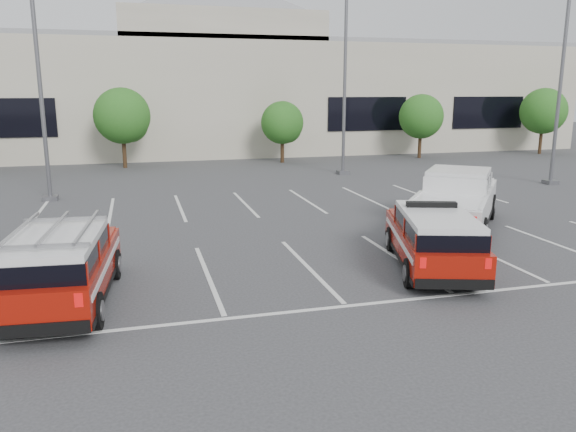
% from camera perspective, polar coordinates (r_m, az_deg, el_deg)
% --- Properties ---
extents(ground, '(120.00, 120.00, 0.00)m').
position_cam_1_polar(ground, '(15.16, 2.09, -5.28)').
color(ground, '#333335').
rests_on(ground, ground).
extents(stall_markings, '(23.00, 15.00, 0.01)m').
position_cam_1_polar(stall_markings, '(19.34, -1.85, -1.30)').
color(stall_markings, silver).
rests_on(stall_markings, ground).
extents(convention_building, '(60.00, 16.99, 13.20)m').
position_cam_1_polar(convention_building, '(45.85, -9.79, 12.54)').
color(convention_building, beige).
rests_on(convention_building, ground).
extents(tree_mid_left, '(3.37, 3.37, 4.85)m').
position_cam_1_polar(tree_mid_left, '(35.85, -16.35, 9.56)').
color(tree_mid_left, '#3F2B19').
rests_on(tree_mid_left, ground).
extents(tree_mid_right, '(2.77, 2.77, 3.99)m').
position_cam_1_polar(tree_mid_right, '(37.09, -0.47, 9.31)').
color(tree_mid_right, '#3F2B19').
rests_on(tree_mid_right, ground).
extents(tree_right, '(3.07, 3.07, 4.42)m').
position_cam_1_polar(tree_right, '(40.77, 13.45, 9.65)').
color(tree_right, '#3F2B19').
rests_on(tree_right, ground).
extents(tree_far_right, '(3.37, 3.37, 4.85)m').
position_cam_1_polar(tree_far_right, '(46.36, 24.56, 9.53)').
color(tree_far_right, '#3F2B19').
rests_on(tree_far_right, ground).
extents(light_pole_left, '(0.90, 0.60, 10.24)m').
position_cam_1_polar(light_pole_left, '(26.04, -23.95, 12.74)').
color(light_pole_left, '#59595E').
rests_on(light_pole_left, ground).
extents(light_pole_mid, '(0.90, 0.60, 10.24)m').
position_cam_1_polar(light_pole_mid, '(31.84, 5.79, 13.53)').
color(light_pole_mid, '#59595E').
rests_on(light_pole_mid, ground).
extents(light_pole_right, '(0.90, 0.60, 10.24)m').
position_cam_1_polar(light_pole_right, '(31.26, 25.98, 12.37)').
color(light_pole_right, '#59595E').
rests_on(light_pole_right, ground).
extents(fire_chief_suv, '(3.21, 5.27, 1.74)m').
position_cam_1_polar(fire_chief_suv, '(15.36, 14.48, -2.67)').
color(fire_chief_suv, maroon).
rests_on(fire_chief_suv, ground).
extents(white_pickup, '(5.78, 6.47, 1.99)m').
position_cam_1_polar(white_pickup, '(20.04, 16.61, 0.98)').
color(white_pickup, silver).
rests_on(white_pickup, ground).
extents(ladder_suv, '(2.31, 4.99, 1.91)m').
position_cam_1_polar(ladder_suv, '(13.32, -21.95, -5.34)').
color(ladder_suv, maroon).
rests_on(ladder_suv, ground).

